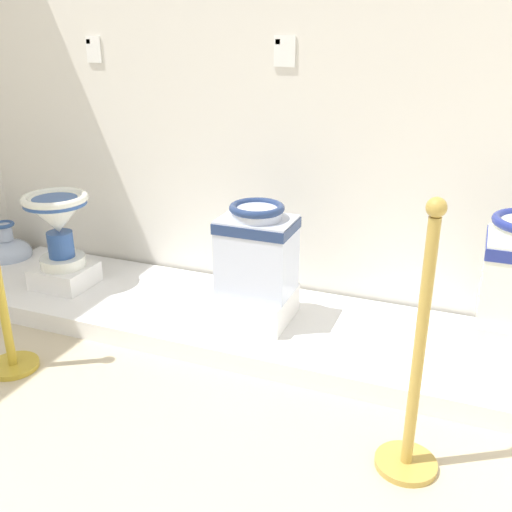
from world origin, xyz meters
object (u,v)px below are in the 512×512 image
at_px(stanchion_post_near_left, 3,308).
at_px(plinth_block_squat_floral, 257,305).
at_px(plinth_block_leftmost, 510,339).
at_px(decorative_vase_corner, 8,252).
at_px(plinth_block_slender_white, 65,276).
at_px(antique_toilet_squat_floral, 257,247).
at_px(info_placard_first, 93,49).
at_px(stanchion_post_near_right, 415,387).
at_px(info_placard_second, 284,51).
at_px(antique_toilet_slender_white, 57,218).

bearing_deg(stanchion_post_near_left, plinth_block_squat_floral, 36.43).
xyz_separation_m(plinth_block_leftmost, decorative_vase_corner, (-2.94, 0.17, -0.09)).
distance_m(plinth_block_slender_white, plinth_block_leftmost, 2.32).
height_order(plinth_block_slender_white, stanchion_post_near_left, stanchion_post_near_left).
bearing_deg(stanchion_post_near_left, decorative_vase_corner, 133.59).
height_order(antique_toilet_squat_floral, info_placard_first, info_placard_first).
distance_m(antique_toilet_squat_floral, plinth_block_leftmost, 1.19).
xyz_separation_m(antique_toilet_squat_floral, decorative_vase_corner, (-1.78, 0.19, -0.35)).
height_order(plinth_block_squat_floral, plinth_block_leftmost, plinth_block_leftmost).
bearing_deg(info_placard_first, plinth_block_squat_floral, -20.60).
height_order(antique_toilet_squat_floral, plinth_block_leftmost, antique_toilet_squat_floral).
bearing_deg(plinth_block_squat_floral, antique_toilet_squat_floral, -135.00).
bearing_deg(plinth_block_slender_white, stanchion_post_near_right, -18.13).
height_order(plinth_block_slender_white, info_placard_second, info_placard_second).
bearing_deg(stanchion_post_near_right, antique_toilet_slender_white, 161.87).
relative_size(info_placard_second, stanchion_post_near_left, 0.15).
bearing_deg(decorative_vase_corner, stanchion_post_near_left, -46.41).
xyz_separation_m(antique_toilet_squat_floral, info_placard_second, (-0.02, 0.43, 0.87)).
bearing_deg(plinth_block_squat_floral, stanchion_post_near_right, -38.86).
relative_size(info_placard_first, stanchion_post_near_right, 0.14).
distance_m(antique_toilet_squat_floral, decorative_vase_corner, 1.82).
distance_m(info_placard_second, decorative_vase_corner, 2.15).
bearing_deg(plinth_block_leftmost, info_placard_first, 169.92).
xyz_separation_m(plinth_block_squat_floral, stanchion_post_near_left, (-0.93, -0.69, 0.13)).
relative_size(antique_toilet_slender_white, stanchion_post_near_right, 0.41).
relative_size(antique_toilet_slender_white, antique_toilet_squat_floral, 0.93).
relative_size(plinth_block_squat_floral, stanchion_post_near_right, 0.35).
height_order(plinth_block_slender_white, stanchion_post_near_right, stanchion_post_near_right).
bearing_deg(info_placard_second, stanchion_post_near_right, -52.00).
height_order(info_placard_first, stanchion_post_near_left, info_placard_first).
relative_size(info_placard_second, stanchion_post_near_right, 0.15).
bearing_deg(decorative_vase_corner, plinth_block_slender_white, -19.23).
bearing_deg(stanchion_post_near_right, decorative_vase_corner, 161.61).
xyz_separation_m(antique_toilet_slender_white, plinth_block_squat_floral, (1.15, 0.02, -0.32)).
distance_m(plinth_block_leftmost, decorative_vase_corner, 2.95).
height_order(plinth_block_squat_floral, info_placard_first, info_placard_first).
xyz_separation_m(plinth_block_slender_white, plinth_block_leftmost, (2.32, 0.04, 0.06)).
relative_size(plinth_block_leftmost, info_placard_second, 2.62).
distance_m(plinth_block_slender_white, stanchion_post_near_left, 0.72).
distance_m(decorative_vase_corner, stanchion_post_near_right, 2.76).
bearing_deg(antique_toilet_squat_floral, decorative_vase_corner, 173.81).
bearing_deg(antique_toilet_slender_white, info_placard_first, 88.85).
relative_size(plinth_block_leftmost, info_placard_first, 2.73).
distance_m(antique_toilet_squat_floral, info_placard_first, 1.50).
xyz_separation_m(plinth_block_slender_white, plinth_block_squat_floral, (1.15, 0.02, 0.02)).
distance_m(decorative_vase_corner, stanchion_post_near_left, 1.23).
bearing_deg(plinth_block_squat_floral, antique_toilet_slender_white, -178.82).
distance_m(info_placard_first, info_placard_second, 1.12).
distance_m(plinth_block_slender_white, plinth_block_squat_floral, 1.15).
relative_size(stanchion_post_near_left, stanchion_post_near_right, 0.95).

